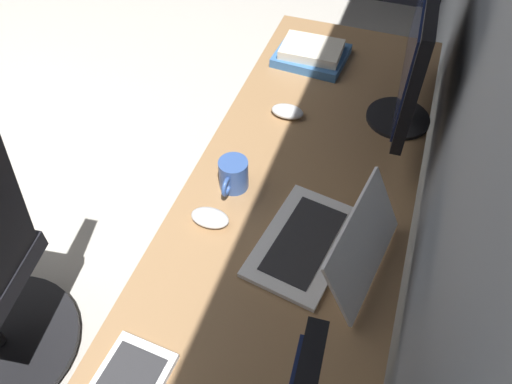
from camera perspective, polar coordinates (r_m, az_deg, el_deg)
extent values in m
cube|color=#936D47|center=(1.27, 2.16, -7.55)|extent=(2.23, 0.62, 0.03)
cylinder|color=silver|center=(2.28, 3.89, 10.35)|extent=(0.05, 0.05, 0.70)
cylinder|color=silver|center=(2.24, 16.44, 7.34)|extent=(0.05, 0.05, 0.70)
cylinder|color=black|center=(1.66, 16.00, 8.20)|extent=(0.20, 0.20, 0.01)
cylinder|color=black|center=(1.62, 16.42, 9.69)|extent=(0.04, 0.04, 0.10)
cube|color=black|center=(1.50, 18.29, 16.17)|extent=(0.57, 0.05, 0.34)
cube|color=#19234C|center=(1.50, 17.64, 16.35)|extent=(0.53, 0.03, 0.30)
cube|color=white|center=(1.27, 5.52, -5.82)|extent=(0.36, 0.25, 0.01)
cube|color=#262628|center=(1.26, 5.55, -5.60)|extent=(0.28, 0.17, 0.00)
cube|color=white|center=(1.18, 12.31, -5.85)|extent=(0.34, 0.15, 0.18)
cube|color=#19234C|center=(1.18, 12.31, -5.85)|extent=(0.30, 0.13, 0.15)
ellipsoid|color=silver|center=(1.31, -5.32, -2.96)|extent=(0.06, 0.10, 0.03)
ellipsoid|color=silver|center=(1.61, 3.64, 9.24)|extent=(0.06, 0.10, 0.03)
cube|color=#38669E|center=(1.87, 6.39, 15.33)|extent=(0.22, 0.26, 0.03)
cube|color=beige|center=(1.84, 6.43, 16.00)|extent=(0.15, 0.21, 0.03)
cylinder|color=#335193|center=(1.36, -2.60, 2.06)|extent=(0.08, 0.08, 0.09)
torus|color=#335193|center=(1.33, -3.41, 0.62)|extent=(0.06, 0.01, 0.06)
cylinder|color=black|center=(2.11, -27.28, -15.27)|extent=(0.56, 0.56, 0.03)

